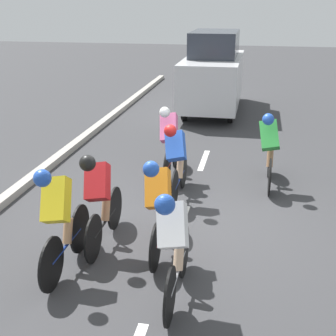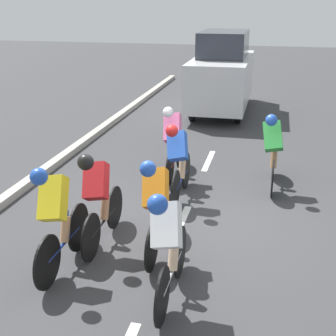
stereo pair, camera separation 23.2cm
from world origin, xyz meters
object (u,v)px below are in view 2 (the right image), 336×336
(cyclist_orange, at_px, (157,204))
(cyclist_green, at_px, (273,149))
(cyclist_blue, at_px, (179,159))
(cyclist_white, at_px, (168,243))
(cyclist_red, at_px, (98,196))
(support_car, at_px, (222,73))
(cyclist_pink, at_px, (173,140))
(cyclist_yellow, at_px, (57,216))

(cyclist_orange, relative_size, cyclist_green, 1.00)
(cyclist_blue, relative_size, cyclist_green, 1.00)
(cyclist_blue, height_order, cyclist_white, cyclist_white)
(cyclist_green, height_order, cyclist_red, cyclist_green)
(cyclist_green, xyz_separation_m, support_car, (1.69, -6.22, 0.43))
(cyclist_blue, xyz_separation_m, cyclist_white, (-0.49, 2.99, 0.03))
(cyclist_pink, bearing_deg, cyclist_yellow, 78.80)
(cyclist_yellow, relative_size, cyclist_red, 0.99)
(cyclist_white, bearing_deg, cyclist_blue, -80.74)
(cyclist_orange, bearing_deg, cyclist_green, -117.71)
(cyclist_white, distance_m, support_car, 10.15)
(cyclist_green, distance_m, cyclist_pink, 1.94)
(cyclist_green, height_order, support_car, support_car)
(cyclist_white, relative_size, cyclist_green, 1.01)
(support_car, bearing_deg, cyclist_red, 85.53)
(cyclist_blue, relative_size, cyclist_red, 0.99)
(cyclist_white, distance_m, cyclist_orange, 1.10)
(cyclist_blue, distance_m, support_car, 7.14)
(cyclist_blue, relative_size, cyclist_orange, 1.00)
(cyclist_orange, bearing_deg, cyclist_red, -4.86)
(cyclist_yellow, xyz_separation_m, cyclist_red, (-0.28, -0.76, -0.02))
(cyclist_red, xyz_separation_m, cyclist_pink, (-0.46, -2.96, -0.00))
(cyclist_yellow, bearing_deg, cyclist_green, -126.93)
(cyclist_blue, height_order, cyclist_orange, cyclist_orange)
(cyclist_yellow, height_order, cyclist_red, cyclist_yellow)
(cyclist_white, bearing_deg, cyclist_pink, -78.67)
(cyclist_blue, bearing_deg, cyclist_green, -150.61)
(cyclist_pink, bearing_deg, support_car, -92.34)
(cyclist_blue, height_order, cyclist_yellow, cyclist_yellow)
(cyclist_yellow, xyz_separation_m, cyclist_white, (-1.55, 0.35, -0.02))
(cyclist_blue, bearing_deg, cyclist_red, 67.50)
(cyclist_orange, distance_m, cyclist_red, 0.89)
(cyclist_red, distance_m, support_car, 9.06)
(cyclist_yellow, bearing_deg, cyclist_red, -110.18)
(cyclist_blue, height_order, support_car, support_car)
(cyclist_blue, distance_m, cyclist_orange, 1.97)
(cyclist_blue, bearing_deg, cyclist_pink, -73.03)
(cyclist_red, relative_size, support_car, 0.38)
(cyclist_green, bearing_deg, cyclist_pink, -4.76)
(cyclist_white, height_order, cyclist_orange, cyclist_white)
(cyclist_pink, height_order, support_car, support_car)
(cyclist_red, distance_m, cyclist_pink, 2.99)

